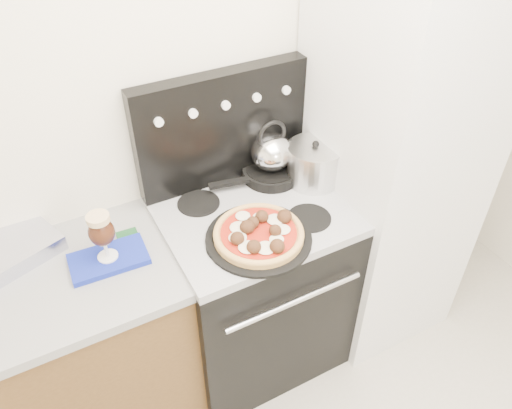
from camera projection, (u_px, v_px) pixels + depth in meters
room_shell at (390, 321)px, 1.23m from camera, size 3.52×3.01×2.52m
base_cabinet at (6, 385)px, 1.99m from camera, size 1.45×0.60×0.86m
stove_body at (253, 288)px, 2.37m from camera, size 0.76×0.65×0.88m
cooktop at (253, 215)px, 2.08m from camera, size 0.76×0.65×0.04m
backguard at (222, 128)px, 2.10m from camera, size 0.76×0.08×0.50m
fridge at (390, 163)px, 2.29m from camera, size 0.64×0.68×1.90m
foil_sheet at (14, 250)px, 1.87m from camera, size 0.37×0.32×0.06m
oven_mitt at (109, 259)px, 1.86m from camera, size 0.29×0.18×0.02m
beer_glass at (103, 237)px, 1.79m from camera, size 0.12×0.12×0.21m
pizza_pan at (259, 238)px, 1.93m from camera, size 0.43×0.43×0.01m
pizza at (259, 232)px, 1.91m from camera, size 0.41×0.41×0.05m
skillet at (271, 173)px, 2.24m from camera, size 0.30×0.30×0.05m
tea_kettle at (272, 149)px, 2.16m from camera, size 0.23×0.23×0.20m
stock_pot at (314, 165)px, 2.18m from camera, size 0.27×0.27×0.17m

